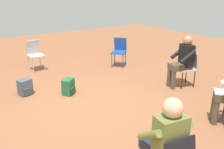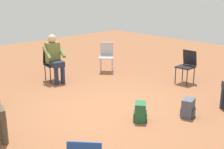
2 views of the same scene
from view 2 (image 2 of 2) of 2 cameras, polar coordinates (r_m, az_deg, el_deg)
name	(u,v)px [view 2 (image 2 of 2)]	position (r m, az deg, el deg)	size (l,w,h in m)	color
ground_plane	(111,111)	(6.37, -0.16, -6.65)	(16.54, 16.54, 0.00)	brown
chair_south	(187,64)	(8.24, 13.54, 1.84)	(0.41, 0.45, 0.85)	black
chair_southeast	(107,55)	(9.11, -1.00, 3.64)	(0.58, 0.59, 0.85)	#B7B7BC
chair_east	(52,62)	(8.39, -10.91, 2.25)	(0.49, 0.46, 0.85)	black
person_in_olive	(54,56)	(8.20, -10.51, 3.36)	(0.56, 0.55, 1.24)	#23283D
backpack_near_laptop_user	(140,113)	(5.89, 5.20, -7.03)	(0.33, 0.34, 0.36)	#235B38
backpack_by_empty_chair	(188,109)	(6.22, 13.73, -6.15)	(0.30, 0.33, 0.36)	#475160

